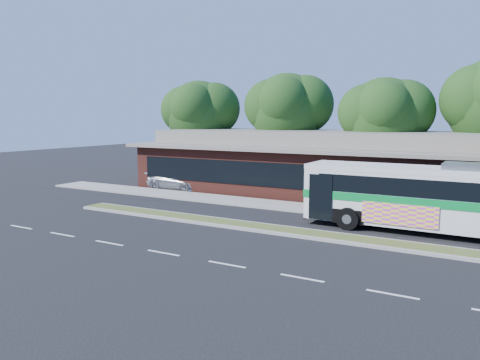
# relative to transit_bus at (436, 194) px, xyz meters

# --- Properties ---
(ground) EXTENTS (120.00, 120.00, 0.00)m
(ground) POSITION_rel_transit_bus_xyz_m (-6.06, -3.80, -1.89)
(ground) COLOR black
(ground) RESTS_ON ground
(median_strip) EXTENTS (26.00, 1.10, 0.15)m
(median_strip) POSITION_rel_transit_bus_xyz_m (-6.06, -3.20, -1.81)
(median_strip) COLOR #3D4A1F
(median_strip) RESTS_ON ground
(sidewalk) EXTENTS (44.00, 2.60, 0.12)m
(sidewalk) POSITION_rel_transit_bus_xyz_m (-6.06, 2.60, -1.83)
(sidewalk) COLOR gray
(sidewalk) RESTS_ON ground
(parking_lot) EXTENTS (14.00, 12.00, 0.01)m
(parking_lot) POSITION_rel_transit_bus_xyz_m (-24.06, 6.20, -1.88)
(parking_lot) COLOR black
(parking_lot) RESTS_ON ground
(plaza_building) EXTENTS (33.20, 11.20, 4.45)m
(plaza_building) POSITION_rel_transit_bus_xyz_m (-6.06, 9.19, 0.24)
(plaza_building) COLOR maroon
(plaza_building) RESTS_ON ground
(tree_bg_a) EXTENTS (6.47, 5.80, 8.63)m
(tree_bg_a) POSITION_rel_transit_bus_xyz_m (-20.64, 11.34, 3.98)
(tree_bg_a) COLOR black
(tree_bg_a) RESTS_ON ground
(tree_bg_b) EXTENTS (6.69, 6.00, 9.00)m
(tree_bg_b) POSITION_rel_transit_bus_xyz_m (-12.62, 12.35, 4.25)
(tree_bg_b) COLOR black
(tree_bg_b) RESTS_ON ground
(tree_bg_c) EXTENTS (6.24, 5.60, 8.26)m
(tree_bg_c) POSITION_rel_transit_bus_xyz_m (-4.65, 11.34, 3.70)
(tree_bg_c) COLOR black
(tree_bg_c) RESTS_ON ground
(transit_bus) EXTENTS (12.12, 2.90, 3.39)m
(transit_bus) POSITION_rel_transit_bus_xyz_m (0.00, 0.00, 0.00)
(transit_bus) COLOR silver
(transit_bus) RESTS_ON ground
(sedan) EXTENTS (4.62, 1.99, 1.33)m
(sedan) POSITION_rel_transit_bus_xyz_m (-19.00, 4.89, -1.23)
(sedan) COLOR #A8ABAF
(sedan) RESTS_ON ground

